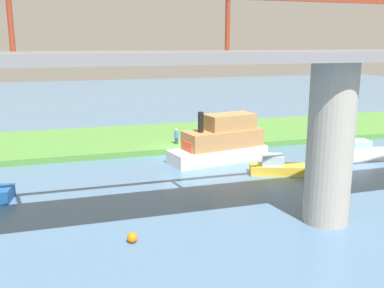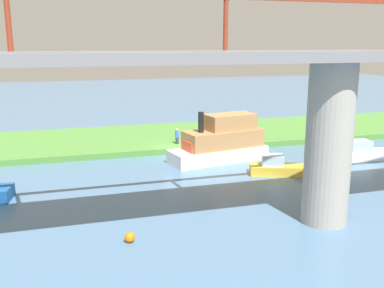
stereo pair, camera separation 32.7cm
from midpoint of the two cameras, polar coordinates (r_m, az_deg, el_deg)
ground_plane at (r=37.74m, az=-1.40°, el=-1.29°), size 160.00×160.00×0.00m
grassy_bank at (r=43.35m, az=-3.50°, el=0.91°), size 80.00×12.00×0.50m
bridge_pylon at (r=23.61m, az=17.70°, el=-0.07°), size 2.37×2.37×8.44m
bridge_span at (r=23.08m, az=18.49°, el=11.42°), size 70.10×4.30×3.25m
person_on_bank at (r=39.13m, az=-1.71°, el=1.03°), size 0.50×0.50×1.39m
mooring_post at (r=41.69m, az=8.70°, el=1.31°), size 0.20×0.20×0.95m
skiff_small at (r=35.41m, az=4.11°, el=0.26°), size 8.39×4.14×4.10m
motorboat_white at (r=38.55m, az=21.64°, el=-1.04°), size 5.04×2.45×1.61m
pontoon_yellow at (r=32.49m, az=11.37°, el=-2.98°), size 4.57×2.88×1.44m
marker_buoy at (r=21.60m, az=-7.65°, el=-11.91°), size 0.50×0.50×0.50m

